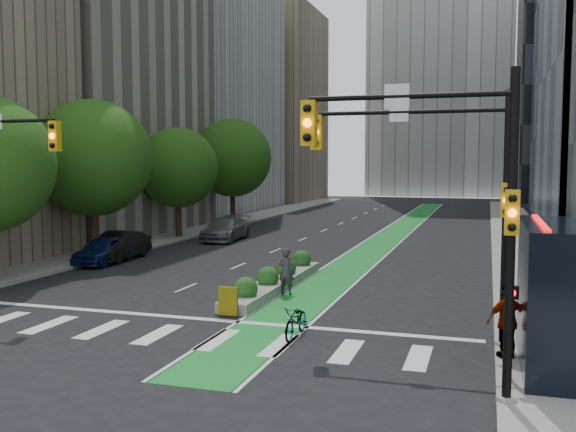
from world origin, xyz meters
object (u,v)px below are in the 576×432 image
Objects in this scene: parked_car_left_far at (226,229)px; pedestrian_far at (508,321)px; median_planter at (276,280)px; bicycle at (296,321)px; pedestrian_near at (544,293)px; cyclist at (286,271)px; parked_car_left_mid at (118,246)px; parked_car_left_near at (105,250)px.

pedestrian_far is at bearing -55.42° from parked_car_left_far.
median_planter is 1.89× the size of parked_car_left_far.
pedestrian_near is (7.36, 4.00, 0.53)m from bicycle.
parked_car_left_far reaches higher than bicycle.
cyclist is at bearing -59.44° from pedestrian_far.
bicycle is at bearing 96.59° from pedestrian_near.
parked_car_left_mid is at bearing 139.98° from bicycle.
parked_car_left_far reaches higher than median_planter.
parked_car_left_mid is (0.00, 1.30, 0.04)m from parked_car_left_near.
parked_car_left_near is (-10.70, 3.58, 0.37)m from median_planter.
cyclist is at bearing -23.41° from parked_car_left_near.
pedestrian_far reaches higher than parked_car_left_far.
parked_car_left_mid is 23.50m from pedestrian_far.
median_planter is 2.36× the size of parked_car_left_near.
median_planter is 10.81m from pedestrian_near.
pedestrian_near is (9.56, -1.96, 0.09)m from cyclist.
pedestrian_far is (6.10, -0.76, 0.62)m from bicycle.
cyclist is at bearing 111.23° from bicycle.
bicycle is at bearing -65.50° from parked_car_left_far.
cyclist is (0.80, -1.06, 0.58)m from median_planter.
pedestrian_near is at bearing -46.78° from parked_car_left_far.
median_planter is at bearing 51.83° from pedestrian_near.
cyclist is at bearing -52.97° from median_planter.
bicycle is 0.99× the size of pedestrian_far.
parked_car_left_mid is (-10.70, 4.88, 0.41)m from median_planter.
pedestrian_far is at bearing -40.50° from median_planter.
pedestrian_far is (17.70, -22.68, 0.35)m from parked_car_left_far.
median_planter is 11.77m from parked_car_left_mid.
parked_car_left_mid is at bearing 155.47° from median_planter.
bicycle is 17.32m from parked_car_left_near.
parked_car_left_near is 0.91× the size of parked_car_left_mid.
parked_car_left_mid is 2.42× the size of pedestrian_far.
parked_car_left_far is at bearing -51.86° from cyclist.
cyclist reaches higher than median_planter.
pedestrian_near is (21.06, -7.90, 0.26)m from parked_car_left_mid.
parked_car_left_far is (-8.60, 14.90, 0.42)m from median_planter.
parked_car_left_near is at bearing -93.05° from parked_car_left_mid.
parked_car_left_mid is 2.68× the size of pedestrian_near.
bicycle is 18.15m from parked_car_left_mid.
cyclist is 10.68m from pedestrian_far.
median_planter is 11.99m from pedestrian_far.
bicycle is 0.45× the size of parked_car_left_near.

